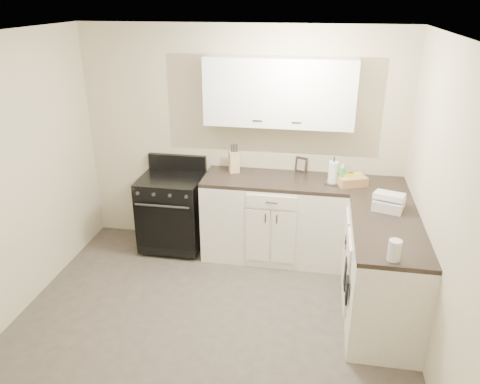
% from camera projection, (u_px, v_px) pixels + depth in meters
% --- Properties ---
extents(floor, '(3.60, 3.60, 0.00)m').
position_uv_depth(floor, '(206.00, 337.00, 4.10)').
color(floor, '#473F38').
rests_on(floor, ground).
extents(ceiling, '(3.60, 3.60, 0.00)m').
position_uv_depth(ceiling, '(195.00, 38.00, 3.12)').
color(ceiling, white).
rests_on(ceiling, wall_back).
extents(wall_back, '(3.60, 0.00, 3.60)m').
position_uv_depth(wall_back, '(241.00, 141.00, 5.24)').
color(wall_back, beige).
rests_on(wall_back, ground).
extents(wall_right, '(0.00, 3.60, 3.60)m').
position_uv_depth(wall_right, '(447.00, 226.00, 3.32)').
color(wall_right, beige).
rests_on(wall_right, ground).
extents(base_cabinets_back, '(1.55, 0.60, 0.90)m').
position_uv_depth(base_cabinets_back, '(274.00, 220.00, 5.21)').
color(base_cabinets_back, white).
rests_on(base_cabinets_back, floor).
extents(base_cabinets_right, '(0.60, 1.90, 0.90)m').
position_uv_depth(base_cabinets_right, '(379.00, 258.00, 4.45)').
color(base_cabinets_right, white).
rests_on(base_cabinets_right, floor).
extents(countertop_back, '(1.55, 0.60, 0.04)m').
position_uv_depth(countertop_back, '(275.00, 180.00, 5.03)').
color(countertop_back, black).
rests_on(countertop_back, base_cabinets_back).
extents(countertop_right, '(0.60, 1.90, 0.04)m').
position_uv_depth(countertop_right, '(385.00, 214.00, 4.27)').
color(countertop_right, black).
rests_on(countertop_right, base_cabinets_right).
extents(upper_cabinets, '(1.55, 0.30, 0.70)m').
position_uv_depth(upper_cabinets, '(279.00, 92.00, 4.80)').
color(upper_cabinets, white).
rests_on(upper_cabinets, wall_back).
extents(stove, '(0.69, 0.59, 0.83)m').
position_uv_depth(stove, '(172.00, 212.00, 5.37)').
color(stove, black).
rests_on(stove, floor).
extents(knife_block, '(0.14, 0.13, 0.23)m').
position_uv_depth(knife_block, '(234.00, 162.00, 5.16)').
color(knife_block, '#D8B785').
rests_on(knife_block, countertop_back).
extents(paper_towel, '(0.10, 0.10, 0.24)m').
position_uv_depth(paper_towel, '(333.00, 173.00, 4.85)').
color(paper_towel, white).
rests_on(paper_towel, countertop_back).
extents(soap_bottle, '(0.08, 0.08, 0.20)m').
position_uv_depth(soap_bottle, '(342.00, 176.00, 4.82)').
color(soap_bottle, green).
rests_on(soap_bottle, countertop_back).
extents(picture_frame, '(0.14, 0.09, 0.17)m').
position_uv_depth(picture_frame, '(301.00, 165.00, 5.18)').
color(picture_frame, black).
rests_on(picture_frame, countertop_back).
extents(wicker_basket, '(0.34, 0.28, 0.10)m').
position_uv_depth(wicker_basket, '(352.00, 181.00, 4.84)').
color(wicker_basket, tan).
rests_on(wicker_basket, countertop_right).
extents(countertop_grill, '(0.32, 0.31, 0.10)m').
position_uv_depth(countertop_grill, '(389.00, 204.00, 4.30)').
color(countertop_grill, white).
rests_on(countertop_grill, countertop_right).
extents(glass_jar, '(0.13, 0.13, 0.16)m').
position_uv_depth(glass_jar, '(394.00, 250.00, 3.46)').
color(glass_jar, silver).
rests_on(glass_jar, countertop_right).
extents(oven_mitt_near, '(0.02, 0.13, 0.22)m').
position_uv_depth(oven_mitt_near, '(347.00, 290.00, 3.92)').
color(oven_mitt_near, black).
rests_on(oven_mitt_near, base_cabinets_right).
extents(oven_mitt_far, '(0.02, 0.16, 0.28)m').
position_uv_depth(oven_mitt_far, '(346.00, 274.00, 4.16)').
color(oven_mitt_far, black).
rests_on(oven_mitt_far, base_cabinets_right).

